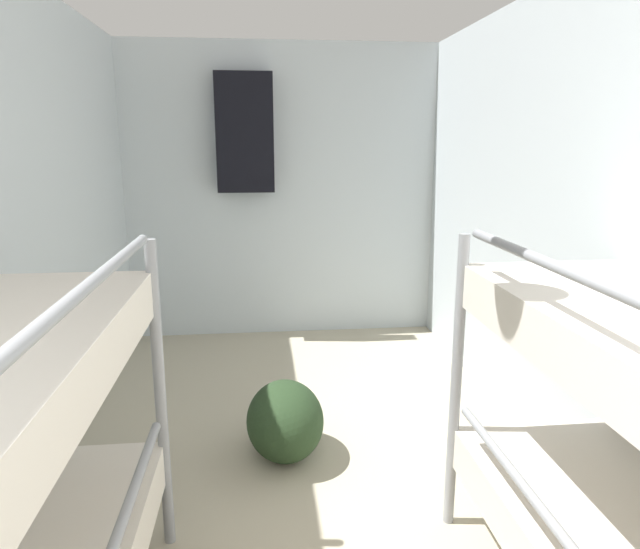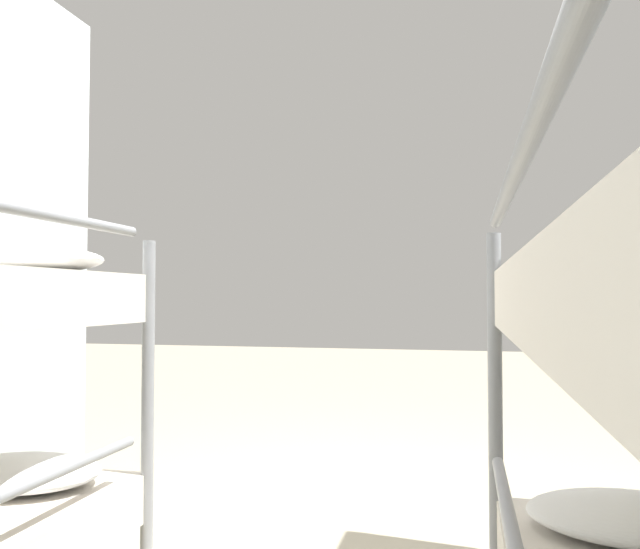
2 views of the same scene
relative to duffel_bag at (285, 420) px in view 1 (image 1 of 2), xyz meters
The scene contains 4 objects.
wall_right 1.75m from the duffel_bag, 20.24° to the right, with size 0.06×5.09×2.35m.
wall_back 2.24m from the duffel_bag, 87.59° to the left, with size 2.62×0.06×2.35m.
duffel_bag is the anchor object (origin of this frame).
hanging_coat 2.37m from the duffel_bag, 96.18° to the left, with size 0.44×0.12×0.90m.
Camera 1 is at (-0.19, 0.32, 1.59)m, focal length 32.00 mm.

